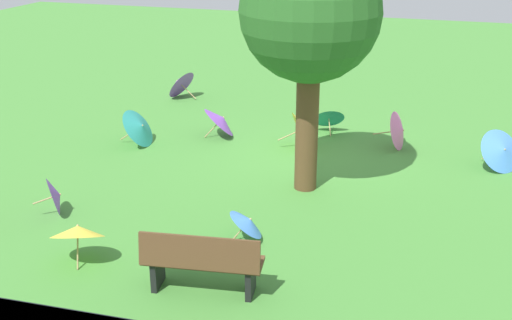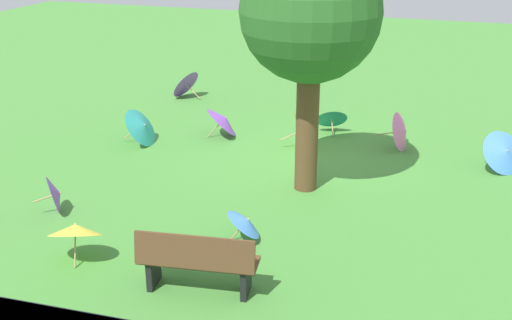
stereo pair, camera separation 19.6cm
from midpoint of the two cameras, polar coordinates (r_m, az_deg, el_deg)
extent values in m
plane|color=#478C38|center=(12.64, 4.80, -0.96)|extent=(40.00, 40.00, 0.00)
cube|color=brown|center=(8.62, -4.47, -8.86)|extent=(1.65, 0.67, 0.05)
cube|color=brown|center=(8.34, -4.87, -8.20)|extent=(1.60, 0.33, 0.45)
cube|color=black|center=(8.91, -8.47, -9.67)|extent=(0.14, 0.41, 0.45)
cube|color=black|center=(8.61, -0.24, -10.57)|extent=(0.14, 0.41, 0.45)
cylinder|color=brown|center=(11.42, 5.07, 3.23)|extent=(0.41, 0.41, 2.49)
sphere|color=#286023|center=(10.97, 5.41, 13.05)|extent=(2.41, 2.41, 2.41)
cylinder|color=tan|center=(13.61, 20.77, 0.27)|extent=(0.32, 0.36, 0.34)
cone|color=#4C8CE5|center=(13.36, 21.69, 0.67)|extent=(1.10, 1.07, 0.82)
sphere|color=tan|center=(13.31, 21.87, 0.75)|extent=(0.06, 0.06, 0.05)
cylinder|color=tan|center=(9.60, -15.24, -7.88)|extent=(0.10, 0.21, 0.43)
cone|color=yellow|center=(9.59, -15.23, -6.02)|extent=(0.99, 0.99, 0.48)
sphere|color=tan|center=(9.58, -15.22, -5.53)|extent=(0.05, 0.06, 0.05)
cylinder|color=tan|center=(14.70, 7.20, 2.86)|extent=(0.14, 0.32, 0.33)
cone|color=teal|center=(14.82, 7.11, 3.82)|extent=(0.88, 0.80, 0.60)
sphere|color=tan|center=(14.85, 7.09, 4.02)|extent=(0.05, 0.06, 0.05)
cylinder|color=tan|center=(14.44, -3.36, 2.71)|extent=(0.32, 0.17, 0.35)
cone|color=purple|center=(14.39, -2.51, 3.61)|extent=(1.04, 1.10, 0.72)
sphere|color=tan|center=(14.38, -2.29, 3.84)|extent=(0.06, 0.05, 0.05)
cylinder|color=tan|center=(11.24, -17.96, -3.30)|extent=(0.27, 0.23, 0.10)
cone|color=purple|center=(11.23, -16.86, -2.92)|extent=(0.63, 0.68, 0.68)
sphere|color=tan|center=(11.23, -16.57, -2.82)|extent=(0.06, 0.06, 0.04)
cylinder|color=tan|center=(17.50, -5.31, 6.09)|extent=(0.47, 0.14, 0.34)
cone|color=purple|center=(17.63, -6.14, 6.89)|extent=(0.85, 1.02, 0.83)
sphere|color=tan|center=(17.67, -6.34, 7.09)|extent=(0.06, 0.05, 0.05)
cylinder|color=tan|center=(9.96, -1.15, -6.46)|extent=(0.22, 0.11, 0.27)
cone|color=#4C8CE5|center=(9.88, -0.33, -5.53)|extent=(0.75, 0.79, 0.48)
sphere|color=tan|center=(9.86, -0.11, -5.28)|extent=(0.06, 0.05, 0.05)
cylinder|color=tan|center=(14.02, 12.00, 2.34)|extent=(0.52, 0.11, 0.18)
cone|color=pink|center=(13.91, 13.32, 2.49)|extent=(0.51, 0.89, 0.85)
sphere|color=tan|center=(13.89, 13.59, 2.53)|extent=(0.05, 0.04, 0.04)
cylinder|color=tan|center=(14.28, -10.61, 2.35)|extent=(0.45, 0.03, 0.32)
cone|color=teal|center=(14.09, -9.67, 2.98)|extent=(0.64, 0.91, 0.82)
sphere|color=tan|center=(14.06, -9.46, 3.11)|extent=(0.05, 0.04, 0.05)
cylinder|color=tan|center=(13.72, 3.54, 2.19)|extent=(0.45, 0.24, 0.22)
cone|color=yellow|center=(13.74, 4.83, 2.77)|extent=(0.80, 0.97, 0.84)
sphere|color=tan|center=(13.75, 5.14, 2.90)|extent=(0.06, 0.05, 0.05)
camera|label=1|loc=(0.10, -89.51, 0.19)|focal=44.93mm
camera|label=2|loc=(0.10, 90.49, -0.19)|focal=44.93mm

